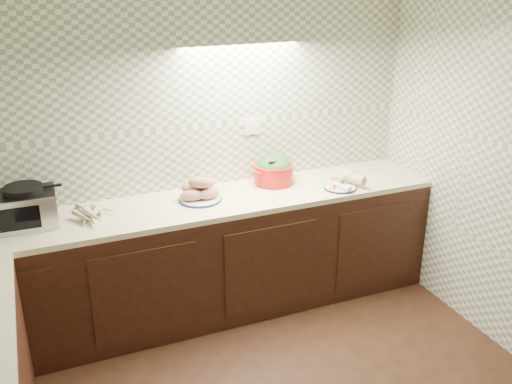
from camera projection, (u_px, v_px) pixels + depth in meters
name	position (u px, v px, depth m)	size (l,w,h in m)	color
room	(291.00, 174.00, 2.44)	(3.60, 3.60, 2.60)	black
counter	(125.00, 347.00, 3.22)	(3.60, 3.60, 0.90)	black
toaster_oven	(26.00, 207.00, 3.61)	(0.38, 0.30, 0.27)	black
parsnip_pile	(99.00, 212.00, 3.77)	(0.29, 0.33, 0.07)	beige
sweet_potato_plate	(199.00, 191.00, 4.02)	(0.31, 0.31, 0.18)	#141E3D
onion_bowl	(196.00, 189.00, 4.13)	(0.13, 0.13, 0.10)	black
dutch_oven	(274.00, 170.00, 4.32)	(0.39, 0.39, 0.21)	red
veg_plate	(344.00, 181.00, 4.27)	(0.31, 0.30, 0.12)	#141E3D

